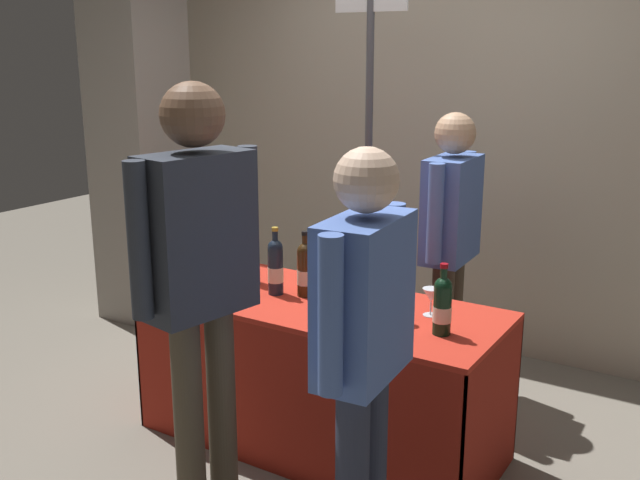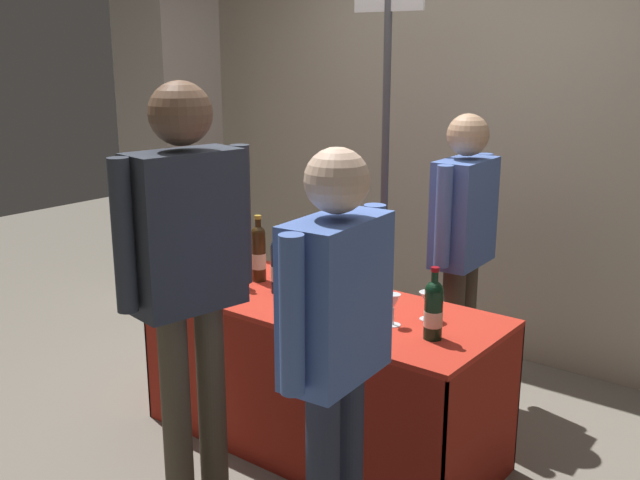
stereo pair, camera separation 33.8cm
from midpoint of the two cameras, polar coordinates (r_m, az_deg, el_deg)
ground_plane at (r=3.78m, az=-2.65°, el=-15.46°), size 12.00×12.00×0.00m
back_partition at (r=4.73m, az=8.46°, el=7.18°), size 5.27×0.12×2.58m
concrete_pillar at (r=5.29m, az=-15.95°, el=11.52°), size 0.52×0.52×3.31m
tasting_table at (r=3.55m, az=-2.75°, el=-8.27°), size 1.74×0.71×0.74m
featured_wine_bottle at (r=3.05m, az=0.14°, el=-4.70°), size 0.08×0.08×0.34m
display_bottle_0 at (r=3.50m, az=-3.94°, el=-2.29°), size 0.08×0.08×0.32m
display_bottle_1 at (r=3.32m, az=-0.66°, el=-2.93°), size 0.07×0.07×0.36m
display_bottle_2 at (r=3.54m, az=-6.22°, el=-2.07°), size 0.08×0.08×0.33m
display_bottle_3 at (r=3.66m, az=-9.86°, el=-1.50°), size 0.07×0.07×0.35m
display_bottle_4 at (r=3.79m, az=-13.74°, el=-1.47°), size 0.07×0.07×0.31m
display_bottle_5 at (r=3.05m, az=6.41°, el=-5.09°), size 0.08×0.08×0.31m
display_bottle_6 at (r=3.58m, az=-2.43°, el=-1.88°), size 0.07×0.07×0.34m
display_bottle_7 at (r=3.72m, az=-7.93°, el=-1.14°), size 0.07×0.07×0.34m
wine_glass_near_vendor at (r=3.27m, az=5.74°, el=-4.41°), size 0.08×0.08×0.13m
wine_glass_mid at (r=3.17m, az=3.21°, el=-4.74°), size 0.07×0.07×0.14m
flower_vase at (r=3.58m, az=-11.56°, el=-2.46°), size 0.10×0.10×0.41m
vendor_presenter at (r=3.96m, az=7.75°, el=0.58°), size 0.23×0.58×1.58m
taster_foreground_right at (r=2.90m, az=-12.72°, el=-1.90°), size 0.29×0.60×1.78m
taster_foreground_left at (r=2.52m, az=-0.41°, el=-7.31°), size 0.24×0.59×1.59m
booth_signpost at (r=4.22m, az=1.51°, el=7.35°), size 0.44×0.04×2.28m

